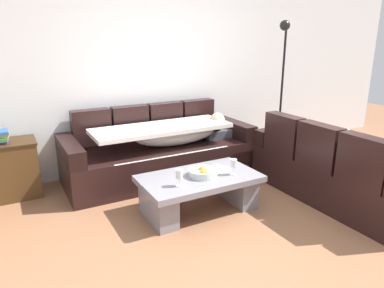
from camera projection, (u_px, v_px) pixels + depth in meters
name	position (u px, v px, depth m)	size (l,w,h in m)	color
ground_plane	(249.00, 229.00, 3.32)	(14.00, 14.00, 0.00)	#936142
back_wall	(155.00, 66.00, 4.74)	(9.00, 0.10, 2.70)	white
couch_along_wall	(162.00, 151.00, 4.52)	(2.36, 0.92, 0.88)	black
couch_near_window	(338.00, 169.00, 3.90)	(0.92, 1.93, 0.88)	black
coffee_table	(199.00, 189.00, 3.62)	(1.20, 0.68, 0.38)	gray
fruit_bowl	(202.00, 173.00, 3.55)	(0.28, 0.28, 0.10)	silver
wine_glass_near_left	(179.00, 175.00, 3.30)	(0.07, 0.07, 0.17)	silver
wine_glass_near_right	(234.00, 164.00, 3.58)	(0.07, 0.07, 0.17)	silver
open_magazine	(216.00, 170.00, 3.73)	(0.28, 0.21, 0.01)	white
side_cabinet	(4.00, 171.00, 3.88)	(0.72, 0.44, 0.64)	#503319
book_stack_on_cabinet	(1.00, 136.00, 3.78)	(0.17, 0.24, 0.13)	#72337F
floor_lamp	(282.00, 82.00, 5.07)	(0.33, 0.31, 1.95)	black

